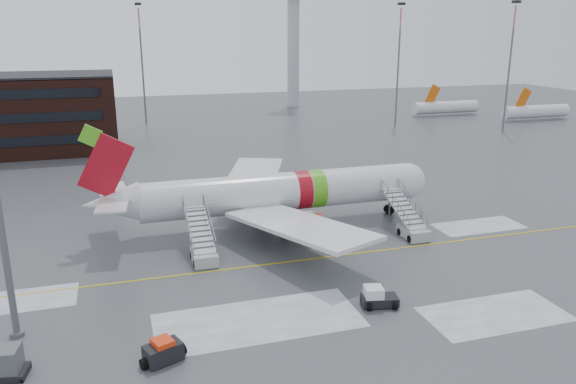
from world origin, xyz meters
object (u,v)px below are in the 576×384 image
object	(u,v)px
airstair_fwd	(410,225)
airstair_aft	(202,248)
pushback_tug	(377,297)
baggage_tractor	(163,352)
uld_container	(6,364)
airliner	(273,193)

from	to	relation	value
airstair_fwd	airstair_aft	size ratio (longest dim) A/B	1.00
airstair_fwd	pushback_tug	xyz separation A→B (m)	(-9.34, -12.23, -0.41)
airstair_aft	baggage_tractor	distance (m)	15.58
pushback_tug	baggage_tractor	size ratio (longest dim) A/B	0.94
airstair_fwd	baggage_tractor	size ratio (longest dim) A/B	2.58
airstair_aft	pushback_tug	size ratio (longest dim) A/B	2.74
airstair_fwd	uld_container	distance (m)	36.06
airliner	airstair_fwd	distance (m)	13.70
airstair_aft	pushback_tug	xyz separation A→B (m)	(10.64, -12.23, -0.41)
airstair_aft	baggage_tractor	xyz separation A→B (m)	(-4.67, -14.86, -0.44)
airliner	airstair_aft	xyz separation A→B (m)	(-8.17, -6.54, -2.35)
baggage_tractor	airstair_fwd	bearing A→B (deg)	31.10
airstair_fwd	uld_container	world-z (taller)	airstair_fwd
airstair_aft	uld_container	size ratio (longest dim) A/B	3.15
airliner	airstair_fwd	size ratio (longest dim) A/B	4.55
pushback_tug	baggage_tractor	distance (m)	15.53
airliner	airstair_fwd	bearing A→B (deg)	-28.97
airliner	baggage_tractor	size ratio (longest dim) A/B	11.73
airliner	pushback_tug	size ratio (longest dim) A/B	12.49
airliner	airstair_fwd	world-z (taller)	airliner
airliner	uld_container	distance (m)	29.71
airliner	uld_container	world-z (taller)	airliner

